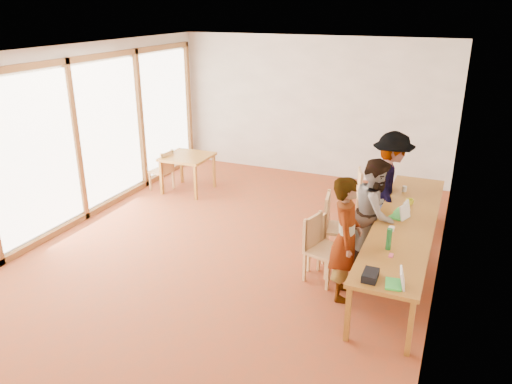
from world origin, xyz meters
TOP-DOWN VIEW (x-y plane):
  - ground at (0.00, 0.00)m, footprint 8.00×8.00m
  - wall_back at (0.00, 4.00)m, footprint 6.00×0.10m
  - wall_front at (0.00, -4.00)m, footprint 6.00×0.10m
  - wall_right at (3.00, 0.00)m, footprint 0.10×8.00m
  - window_wall at (-2.96, 0.00)m, footprint 0.10×8.00m
  - ceiling at (0.00, 0.00)m, footprint 6.00×8.00m
  - communal_table at (2.50, 0.36)m, footprint 0.80×4.00m
  - side_table at (-1.96, 1.95)m, footprint 0.90×0.90m
  - chair_near at (1.45, -0.37)m, footprint 0.53×0.53m
  - chair_mid at (1.42, -0.13)m, footprint 0.50×0.50m
  - chair_far at (1.49, 0.32)m, footprint 0.54×0.54m
  - chair_empty at (1.66, 1.79)m, footprint 0.56×0.56m
  - chair_spare at (-2.41, 1.78)m, footprint 0.43×0.43m
  - person_near at (1.89, -0.68)m, footprint 0.50×0.67m
  - person_mid at (2.07, 0.36)m, footprint 0.62×0.79m
  - person_far at (2.11, 1.47)m, footprint 0.80×1.21m
  - laptop_near at (2.64, -1.44)m, footprint 0.24×0.27m
  - laptop_mid at (2.43, 0.45)m, footprint 0.29×0.31m
  - laptop_far at (2.43, 0.67)m, footprint 0.23×0.25m
  - yellow_mug at (2.47, 1.00)m, footprint 0.13×0.13m
  - green_bottle at (2.41, -0.61)m, footprint 0.07×0.07m
  - clear_glass at (2.33, 1.57)m, footprint 0.07×0.07m
  - condiment_cup at (2.37, -0.04)m, footprint 0.08×0.08m
  - pink_phone at (2.47, -0.77)m, footprint 0.05×0.10m
  - black_pouch at (2.34, -1.41)m, footprint 0.16×0.26m

SIDE VIEW (x-z plane):
  - ground at x=0.00m, z-range 0.00..0.00m
  - chair_mid at x=1.42m, z-range 0.28..0.71m
  - chair_spare at x=-2.41m, z-range 0.29..0.73m
  - chair_near at x=1.45m, z-range 0.32..0.81m
  - chair_empty at x=1.66m, z-range 0.33..0.83m
  - chair_far at x=1.49m, z-range 0.35..0.88m
  - side_table at x=-1.96m, z-range 0.29..1.04m
  - communal_table at x=2.50m, z-range 0.33..1.08m
  - pink_phone at x=2.47m, z-range 0.75..0.76m
  - condiment_cup at x=2.37m, z-range 0.75..0.81m
  - clear_glass at x=2.33m, z-range 0.75..0.84m
  - black_pouch at x=2.34m, z-range 0.75..0.84m
  - yellow_mug at x=2.47m, z-range 0.75..0.85m
  - laptop_far at x=2.43m, z-range 0.71..0.89m
  - person_mid at x=2.07m, z-range 0.00..1.61m
  - laptop_near at x=2.64m, z-range 0.70..0.91m
  - laptop_mid at x=2.43m, z-range 0.70..0.92m
  - person_near at x=1.89m, z-range 0.00..1.65m
  - person_far at x=2.11m, z-range 0.00..1.74m
  - green_bottle at x=2.41m, z-range 0.75..1.03m
  - wall_back at x=0.00m, z-range 0.00..3.00m
  - wall_front at x=0.00m, z-range 0.00..3.00m
  - wall_right at x=3.00m, z-range 0.00..3.00m
  - window_wall at x=-2.96m, z-range 0.00..3.00m
  - ceiling at x=0.00m, z-range 3.00..3.04m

